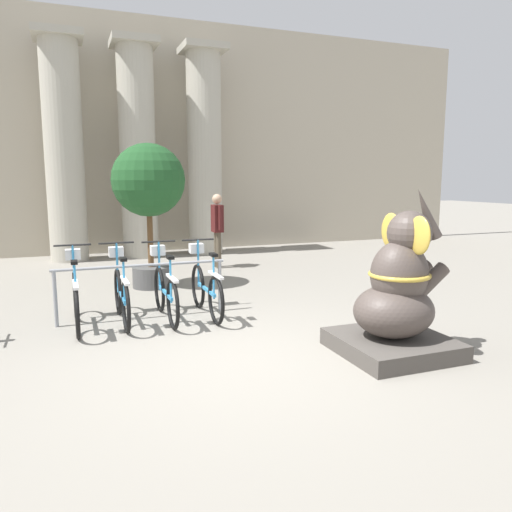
# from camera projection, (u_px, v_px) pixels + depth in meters

# --- Properties ---
(ground_plane) EXTENTS (60.00, 60.00, 0.00)m
(ground_plane) POSITION_uv_depth(u_px,v_px,m) (243.00, 358.00, 5.42)
(ground_plane) COLOR gray
(building_facade) EXTENTS (20.00, 0.20, 6.00)m
(building_facade) POSITION_uv_depth(u_px,v_px,m) (132.00, 136.00, 12.89)
(building_facade) COLOR #B2A893
(building_facade) RESTS_ON ground_plane
(column_left) EXTENTS (1.08, 1.08, 5.16)m
(column_left) POSITION_uv_depth(u_px,v_px,m) (64.00, 148.00, 11.44)
(column_left) COLOR #ADA899
(column_left) RESTS_ON ground_plane
(column_middle) EXTENTS (1.08, 1.08, 5.16)m
(column_middle) POSITION_uv_depth(u_px,v_px,m) (138.00, 149.00, 12.03)
(column_middle) COLOR #ADA899
(column_middle) RESTS_ON ground_plane
(column_right) EXTENTS (1.08, 1.08, 5.16)m
(column_right) POSITION_uv_depth(u_px,v_px,m) (204.00, 151.00, 12.62)
(column_right) COLOR #ADA899
(column_right) RESTS_ON ground_plane
(bike_rack) EXTENTS (2.34, 0.05, 0.77)m
(bike_rack) POSITION_uv_depth(u_px,v_px,m) (142.00, 279.00, 6.86)
(bike_rack) COLOR gray
(bike_rack) RESTS_ON ground_plane
(bicycle_0) EXTENTS (0.48, 1.62, 1.05)m
(bicycle_0) POSITION_uv_depth(u_px,v_px,m) (76.00, 297.00, 6.48)
(bicycle_0) COLOR black
(bicycle_0) RESTS_ON ground_plane
(bicycle_1) EXTENTS (0.48, 1.62, 1.05)m
(bicycle_1) POSITION_uv_depth(u_px,v_px,m) (121.00, 293.00, 6.71)
(bicycle_1) COLOR black
(bicycle_1) RESTS_ON ground_plane
(bicycle_2) EXTENTS (0.48, 1.62, 1.05)m
(bicycle_2) POSITION_uv_depth(u_px,v_px,m) (165.00, 290.00, 6.86)
(bicycle_2) COLOR black
(bicycle_2) RESTS_ON ground_plane
(bicycle_3) EXTENTS (0.48, 1.62, 1.05)m
(bicycle_3) POSITION_uv_depth(u_px,v_px,m) (206.00, 287.00, 7.07)
(bicycle_3) COLOR black
(bicycle_3) RESTS_ON ground_plane
(elephant_statue) EXTENTS (1.18, 1.18, 1.85)m
(elephant_statue) POSITION_uv_depth(u_px,v_px,m) (397.00, 298.00, 5.49)
(elephant_statue) COLOR #4C4742
(elephant_statue) RESTS_ON ground_plane
(person_pedestrian) EXTENTS (0.21, 0.47, 1.60)m
(person_pedestrian) POSITION_uv_depth(u_px,v_px,m) (217.00, 224.00, 10.76)
(person_pedestrian) COLOR brown
(person_pedestrian) RESTS_ON ground_plane
(potted_tree) EXTENTS (1.27, 1.27, 2.54)m
(potted_tree) POSITION_uv_depth(u_px,v_px,m) (149.00, 188.00, 8.68)
(potted_tree) COLOR #4C4C4C
(potted_tree) RESTS_ON ground_plane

